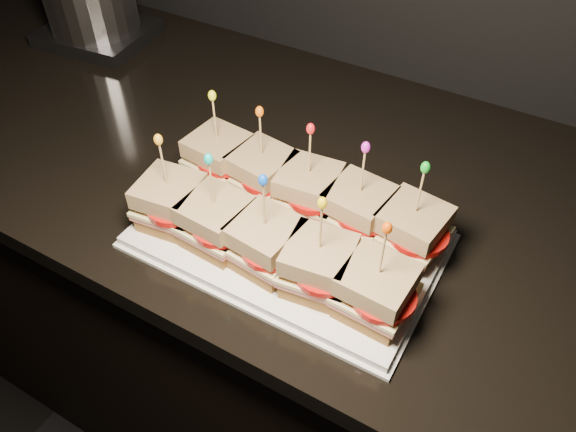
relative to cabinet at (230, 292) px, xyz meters
The scene contains 75 objects.
cabinet is the anchor object (origin of this frame).
granite_slab 0.45m from the cabinet, ahead, with size 2.45×0.72×0.04m, color black.
platter 0.56m from the cabinet, 32.76° to the right, with size 0.42×0.26×0.02m, color white.
platter_rim 0.56m from the cabinet, 32.76° to the right, with size 0.43×0.27×0.01m, color white.
sandwich_0_bread_bot 0.52m from the cabinet, 47.72° to the right, with size 0.08×0.08×0.02m, color brown.
sandwich_0_ham 0.53m from the cabinet, 47.72° to the right, with size 0.09×0.09×0.01m, color #C8585A.
sandwich_0_cheese 0.54m from the cabinet, 47.72° to the right, with size 0.09×0.09×0.01m, color #F8E89D.
sandwich_0_tomato 0.55m from the cabinet, 45.91° to the right, with size 0.08×0.08×0.01m, color red.
sandwich_0_bread_top 0.56m from the cabinet, 47.72° to the right, with size 0.08×0.08×0.03m, color brown.
sandwich_0_pick 0.61m from the cabinet, 47.72° to the right, with size 0.00×0.00×0.09m, color tan.
sandwich_0_frill 0.65m from the cabinet, 47.72° to the right, with size 0.01×0.01×0.02m, color #EFFB19.
sandwich_1_bread_bot 0.54m from the cabinet, 30.73° to the right, with size 0.08×0.08×0.02m, color brown.
sandwich_1_ham 0.55m from the cabinet, 30.73° to the right, with size 0.09×0.09×0.01m, color #C8585A.
sandwich_1_cheese 0.56m from the cabinet, 30.73° to the right, with size 0.09×0.09×0.01m, color #F8E89D.
sandwich_1_tomato 0.57m from the cabinet, 30.47° to the right, with size 0.08×0.08×0.01m, color red.
sandwich_1_bread_top 0.58m from the cabinet, 30.73° to the right, with size 0.08×0.08×0.03m, color brown.
sandwich_1_pick 0.62m from the cabinet, 30.73° to the right, with size 0.00×0.00×0.09m, color tan.
sandwich_1_frill 0.67m from the cabinet, 30.73° to the right, with size 0.01×0.01×0.02m, color orange.
sandwich_2_bread_bot 0.57m from the cabinet, 22.16° to the right, with size 0.08×0.08×0.02m, color brown.
sandwich_2_ham 0.58m from the cabinet, 22.16° to the right, with size 0.09×0.09×0.01m, color #C8585A.
sandwich_2_cheese 0.59m from the cabinet, 22.16° to the right, with size 0.09×0.09×0.01m, color #F8E89D.
sandwich_2_tomato 0.60m from the cabinet, 22.37° to the right, with size 0.08×0.08×0.01m, color red.
sandwich_2_bread_top 0.61m from the cabinet, 22.16° to the right, with size 0.08×0.08×0.03m, color brown.
sandwich_2_pick 0.65m from the cabinet, 22.16° to the right, with size 0.00×0.00×0.09m, color tan.
sandwich_2_frill 0.69m from the cabinet, 22.16° to the right, with size 0.01×0.01×0.02m, color red.
sandwich_3_bread_bot 0.61m from the cabinet, 17.21° to the right, with size 0.08×0.08×0.02m, color brown.
sandwich_3_ham 0.62m from the cabinet, 17.21° to the right, with size 0.09×0.09×0.01m, color #C8585A.
sandwich_3_cheese 0.63m from the cabinet, 17.21° to the right, with size 0.09×0.09×0.01m, color #F8E89D.
sandwich_3_tomato 0.64m from the cabinet, 17.56° to the right, with size 0.08×0.08×0.01m, color red.
sandwich_3_bread_top 0.65m from the cabinet, 17.21° to the right, with size 0.08×0.08×0.03m, color brown.
sandwich_3_pick 0.69m from the cabinet, 17.21° to the right, with size 0.00×0.00×0.09m, color tan.
sandwich_3_frill 0.72m from the cabinet, 17.21° to the right, with size 0.01×0.01×0.02m, color #CF20CA.
sandwich_4_bread_bot 0.66m from the cabinet, 14.03° to the right, with size 0.08×0.08×0.02m, color brown.
sandwich_4_ham 0.67m from the cabinet, 14.03° to the right, with size 0.09×0.09×0.01m, color #C8585A.
sandwich_4_cheese 0.67m from the cabinet, 14.03° to the right, with size 0.09×0.09×0.01m, color #F8E89D.
sandwich_4_tomato 0.69m from the cabinet, 14.41° to the right, with size 0.08×0.08×0.01m, color red.
sandwich_4_bread_top 0.69m from the cabinet, 14.03° to the right, with size 0.08×0.08×0.03m, color brown.
sandwich_4_pick 0.73m from the cabinet, 14.03° to the right, with size 0.00×0.00×0.09m, color tan.
sandwich_4_frill 0.77m from the cabinet, 14.03° to the right, with size 0.01×0.01×0.02m, color #10AC23.
sandwich_5_bread_bot 0.55m from the cabinet, 67.17° to the right, with size 0.08×0.08×0.02m, color brown.
sandwich_5_ham 0.57m from the cabinet, 67.17° to the right, with size 0.09×0.09×0.01m, color #C8585A.
sandwich_5_cheese 0.57m from the cabinet, 67.17° to the right, with size 0.09×0.09×0.01m, color #F8E89D.
sandwich_5_tomato 0.58m from the cabinet, 65.19° to the right, with size 0.08×0.08×0.01m, color red.
sandwich_5_bread_top 0.60m from the cabinet, 67.17° to the right, with size 0.08×0.08×0.03m, color brown.
sandwich_5_pick 0.64m from the cabinet, 67.17° to the right, with size 0.00×0.00×0.09m, color tan.
sandwich_5_frill 0.68m from the cabinet, 67.17° to the right, with size 0.01×0.01×0.02m, color gold.
sandwich_6_bread_bot 0.57m from the cabinet, 52.08° to the right, with size 0.08×0.08×0.02m, color brown.
sandwich_6_ham 0.59m from the cabinet, 52.08° to the right, with size 0.09×0.09×0.01m, color #C8585A.
sandwich_6_cheese 0.59m from the cabinet, 52.08° to the right, with size 0.09×0.09×0.01m, color #F8E89D.
sandwich_6_tomato 0.60m from the cabinet, 50.96° to the right, with size 0.08×0.08×0.01m, color red.
sandwich_6_bread_top 0.61m from the cabinet, 52.08° to the right, with size 0.08×0.08×0.03m, color brown.
sandwich_6_pick 0.65m from the cabinet, 52.08° to the right, with size 0.00×0.00×0.09m, color tan.
sandwich_6_frill 0.70m from the cabinet, 52.08° to the right, with size 0.01×0.01×0.02m, color #09B4B1.
sandwich_7_bread_bot 0.60m from the cabinet, 41.33° to the right, with size 0.08×0.08×0.02m, color brown.
sandwich_7_ham 0.61m from the cabinet, 41.33° to the right, with size 0.09×0.09×0.01m, color #C8585A.
sandwich_7_cheese 0.62m from the cabinet, 41.33° to the right, with size 0.09×0.09×0.01m, color #F8E89D.
sandwich_7_tomato 0.63m from the cabinet, 40.78° to the right, with size 0.08×0.08×0.01m, color red.
sandwich_7_bread_top 0.64m from the cabinet, 41.33° to the right, with size 0.08×0.08×0.03m, color brown.
sandwich_7_pick 0.68m from the cabinet, 41.33° to the right, with size 0.00×0.00×0.09m, color tan.
sandwich_7_frill 0.72m from the cabinet, 41.33° to the right, with size 0.01×0.01×0.02m, color blue.
sandwich_8_bread_bot 0.64m from the cabinet, 33.78° to the right, with size 0.08×0.08×0.02m, color brown.
sandwich_8_ham 0.65m from the cabinet, 33.78° to the right, with size 0.09×0.09×0.01m, color #C8585A.
sandwich_8_cheese 0.66m from the cabinet, 33.78° to the right, with size 0.09×0.09×0.01m, color #F8E89D.
sandwich_8_tomato 0.67m from the cabinet, 33.55° to the right, with size 0.08×0.08×0.01m, color red.
sandwich_8_bread_top 0.68m from the cabinet, 33.78° to the right, with size 0.08×0.08×0.03m, color brown.
sandwich_8_pick 0.71m from the cabinet, 33.78° to the right, with size 0.00×0.00×0.09m, color tan.
sandwich_8_frill 0.75m from the cabinet, 33.78° to the right, with size 0.01×0.01×0.02m, color yellow.
sandwich_9_bread_bot 0.69m from the cabinet, 28.36° to the right, with size 0.08×0.08×0.02m, color brown.
sandwich_9_ham 0.70m from the cabinet, 28.36° to the right, with size 0.09×0.09×0.01m, color #C8585A.
sandwich_9_cheese 0.70m from the cabinet, 28.36° to the right, with size 0.09×0.09×0.01m, color #F8E89D.
sandwich_9_tomato 0.72m from the cabinet, 28.31° to the right, with size 0.08×0.08×0.01m, color red.
sandwich_9_bread_top 0.72m from the cabinet, 28.36° to the right, with size 0.08×0.08×0.03m, color brown.
sandwich_9_pick 0.75m from the cabinet, 28.36° to the right, with size 0.00×0.00×0.09m, color tan.
sandwich_9_frill 0.79m from the cabinet, 28.36° to the right, with size 0.01×0.01×0.02m, color #E64806.
appliance_base 0.67m from the cabinet, 158.92° to the left, with size 0.23×0.19×0.03m, color #262628.
Camera 1 is at (0.50, 1.00, 1.51)m, focal length 35.00 mm.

